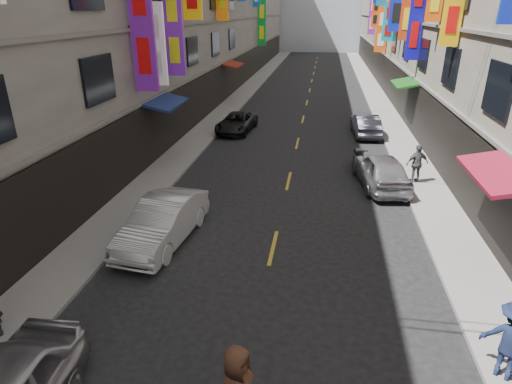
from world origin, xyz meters
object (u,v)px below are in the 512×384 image
(car_left_far, at_px, (237,123))
(car_right_mid, at_px, (381,170))
(pedestrian_rnear, at_px, (512,340))
(pedestrian_rfar, at_px, (417,164))
(car_left_mid, at_px, (163,222))
(car_right_far, at_px, (365,125))
(scooter_far_right, at_px, (359,159))

(car_left_far, xyz_separation_m, car_right_mid, (8.00, -8.01, 0.17))
(pedestrian_rnear, bearing_deg, pedestrian_rfar, -56.84)
(car_right_mid, xyz_separation_m, pedestrian_rfar, (1.57, 0.46, 0.23))
(car_left_mid, relative_size, pedestrian_rfar, 2.60)
(car_right_far, relative_size, pedestrian_rnear, 2.19)
(car_right_mid, bearing_deg, pedestrian_rnear, 88.57)
(pedestrian_rfar, bearing_deg, pedestrian_rnear, 70.94)
(car_right_mid, height_order, car_right_far, car_right_mid)
(car_left_far, bearing_deg, car_right_far, 7.28)
(scooter_far_right, distance_m, car_right_far, 6.16)
(car_left_mid, relative_size, pedestrian_rnear, 2.45)
(scooter_far_right, relative_size, car_left_far, 0.43)
(pedestrian_rnear, xyz_separation_m, pedestrian_rfar, (0.17, 11.07, -0.05))
(scooter_far_right, bearing_deg, car_left_far, -47.47)
(car_left_mid, distance_m, car_right_mid, 9.82)
(pedestrian_rfar, bearing_deg, car_left_mid, 17.35)
(car_left_far, relative_size, pedestrian_rfar, 2.44)
(car_left_far, relative_size, pedestrian_rnear, 2.30)
(car_right_far, xyz_separation_m, pedestrian_rnear, (1.40, -19.02, 0.37))
(car_left_far, xyz_separation_m, car_right_far, (8.00, 0.39, 0.08))
(car_right_mid, relative_size, car_right_far, 1.10)
(car_right_mid, bearing_deg, car_right_far, -98.94)
(car_left_mid, height_order, car_right_far, car_left_mid)
(pedestrian_rfar, bearing_deg, car_right_far, -97.03)
(car_left_mid, bearing_deg, car_left_far, 97.58)
(scooter_far_right, height_order, pedestrian_rfar, pedestrian_rfar)
(car_left_mid, relative_size, car_left_far, 1.07)
(car_left_mid, bearing_deg, scooter_far_right, 56.94)
(car_right_far, bearing_deg, pedestrian_rnear, 89.87)
(car_right_far, distance_m, pedestrian_rnear, 19.07)
(car_left_mid, distance_m, pedestrian_rfar, 11.34)
(scooter_far_right, distance_m, car_left_mid, 10.90)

